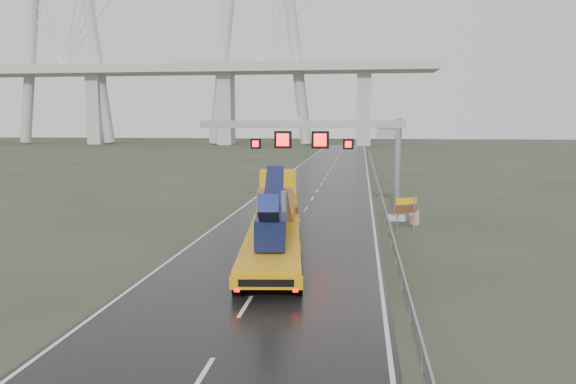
# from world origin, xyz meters

# --- Properties ---
(ground) EXTENTS (400.00, 400.00, 0.00)m
(ground) POSITION_xyz_m (0.00, 0.00, 0.00)
(ground) COLOR #313626
(ground) RESTS_ON ground
(road) EXTENTS (11.00, 200.00, 0.02)m
(road) POSITION_xyz_m (0.00, 40.00, 0.01)
(road) COLOR black
(road) RESTS_ON ground
(guardrail) EXTENTS (0.20, 140.00, 1.40)m
(guardrail) POSITION_xyz_m (6.10, 30.00, 0.70)
(guardrail) COLOR gray
(guardrail) RESTS_ON ground
(sign_gantry) EXTENTS (14.90, 1.20, 7.42)m
(sign_gantry) POSITION_xyz_m (2.10, 17.99, 5.61)
(sign_gantry) COLOR #A7A7A3
(sign_gantry) RESTS_ON ground
(heavy_haul_truck) EXTENTS (4.91, 18.98, 4.42)m
(heavy_haul_truck) POSITION_xyz_m (-0.58, 9.40, 1.71)
(heavy_haul_truck) COLOR orange
(heavy_haul_truck) RESTS_ON ground
(exit_sign_pair) EXTENTS (1.31, 0.65, 2.42)m
(exit_sign_pair) POSITION_xyz_m (7.10, 12.36, 1.70)
(exit_sign_pair) COLOR #95979E
(exit_sign_pair) RESTS_ON ground
(striped_barrier) EXTENTS (0.65, 0.52, 0.98)m
(striped_barrier) POSITION_xyz_m (8.00, 16.23, 0.49)
(striped_barrier) COLOR red
(striped_barrier) RESTS_ON ground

